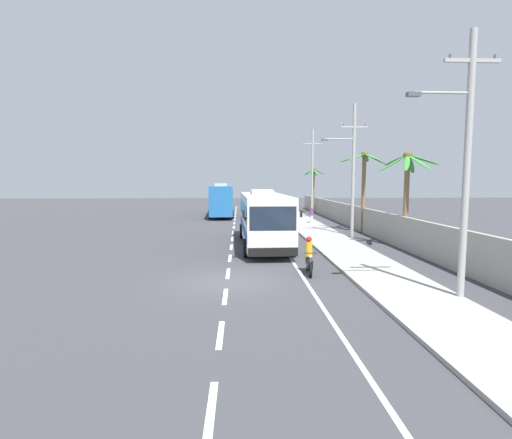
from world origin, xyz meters
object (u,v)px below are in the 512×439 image
Objects in this scene: utility_pole_mid at (352,168)px; motorcycle_beside_bus at (309,259)px; utility_pole_far at (312,172)px; palm_third at (407,180)px; palm_second at (364,176)px; pedestrian_near_kerb at (312,214)px; coach_bus_far_lane at (221,199)px; coach_bus_foreground at (263,217)px; utility_pole_nearest at (465,160)px; palm_nearest at (314,180)px; motorcycle_trailing at (286,222)px.

motorcycle_beside_bus is at bearing -114.35° from utility_pole_mid.
palm_third is (2.10, -20.37, -0.88)m from utility_pole_far.
motorcycle_beside_bus is 0.30× the size of palm_second.
pedestrian_near_kerb reaches higher than motorcycle_beside_bus.
utility_pole_mid reaches higher than coach_bus_far_lane.
coach_bus_far_lane is 1.24× the size of utility_pole_mid.
palm_third is at bearing 42.00° from motorcycle_beside_bus.
coach_bus_foreground is at bearing -82.10° from pedestrian_near_kerb.
coach_bus_foreground reaches higher than motorcycle_beside_bus.
utility_pole_nearest is 30.98m from utility_pole_far.
coach_bus_far_lane is 11.16m from utility_pole_far.
utility_pole_far is (0.46, 30.97, 0.21)m from utility_pole_nearest.
coach_bus_foreground is at bearing 116.98° from utility_pole_nearest.
palm_third is (0.29, -7.57, -0.31)m from palm_second.
palm_second is (0.34, -19.63, 0.28)m from palm_nearest.
palm_second is at bearing -81.95° from utility_pole_far.
motorcycle_trailing is 0.33× the size of palm_third.
coach_bus_far_lane is at bearing 119.67° from utility_pole_mid.
motorcycle_beside_bus is at bearing -116.04° from palm_second.
coach_bus_far_lane is 13.11m from pedestrian_near_kerb.
coach_bus_foreground is 1.17× the size of utility_pole_mid.
palm_third is (6.30, -9.48, 3.58)m from motorcycle_trailing.
palm_nearest is at bearing 72.24° from motorcycle_trailing.
utility_pole_far is 7.05m from palm_nearest.
utility_pole_far is (1.22, 6.54, 4.16)m from pedestrian_near_kerb.
motorcycle_trailing is 18.97m from palm_nearest.
utility_pole_mid is at bearing -50.14° from pedestrian_near_kerb.
motorcycle_beside_bus is 13.18m from utility_pole_mid.
palm_third reaches higher than coach_bus_far_lane.
palm_second reaches higher than pedestrian_near_kerb.
coach_bus_far_lane is (-3.72, 21.69, 0.15)m from coach_bus_foreground.
utility_pole_mid reaches higher than coach_bus_foreground.
palm_third is at bearing -61.79° from coach_bus_far_lane.
palm_second is (1.72, 2.69, -0.60)m from utility_pole_mid.
pedestrian_near_kerb is 0.26× the size of palm_third.
utility_pole_mid is 15.49m from utility_pole_far.
utility_pole_far reaches higher than palm_second.
motorcycle_trailing is 11.93m from palm_third.
pedestrian_near_kerb is 7.82m from palm_second.
pedestrian_near_kerb is at bearing 66.34° from coach_bus_foreground.
motorcycle_beside_bus is 10.23m from palm_third.
utility_pole_mid reaches higher than palm_second.
utility_pole_far reaches higher than coach_bus_foreground.
coach_bus_foreground is 8.16m from motorcycle_beside_bus.
pedestrian_near_kerb is at bearing -101.38° from palm_nearest.
coach_bus_far_lane is 19.94m from palm_second.
utility_pole_mid is at bearing -46.95° from motorcycle_trailing.
utility_pole_far is at bearing -15.24° from coach_bus_far_lane.
utility_pole_far is at bearing 90.32° from utility_pole_mid.
coach_bus_far_lane is at bearing -161.20° from palm_nearest.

